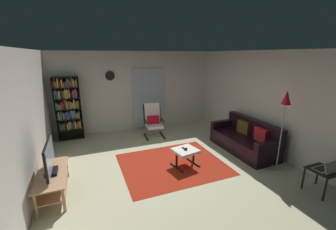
{
  "coord_description": "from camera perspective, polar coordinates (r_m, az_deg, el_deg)",
  "views": [
    {
      "loc": [
        -1.73,
        -4.18,
        2.49
      ],
      "look_at": [
        0.21,
        0.62,
        1.04
      ],
      "focal_mm": 23.1,
      "sensor_mm": 36.0,
      "label": 1
    }
  ],
  "objects": [
    {
      "name": "glass_door_panel",
      "position": [
        7.46,
        -5.18,
        4.5
      ],
      "size": [
        1.1,
        0.01,
        2.0
      ],
      "primitive_type": "cube",
      "color": "silver"
    },
    {
      "name": "side_table",
      "position": [
        5.0,
        35.63,
        -12.64
      ],
      "size": [
        0.46,
        0.46,
        0.46
      ],
      "color": "black",
      "rests_on": "ground"
    },
    {
      "name": "leather_sofa",
      "position": [
        6.13,
        19.65,
        -6.16
      ],
      "size": [
        0.82,
        1.88,
        0.84
      ],
      "color": "black",
      "rests_on": "ground"
    },
    {
      "name": "ottoman",
      "position": [
        5.02,
        4.61,
        -9.77
      ],
      "size": [
        0.6,
        0.57,
        0.41
      ],
      "color": "white",
      "rests_on": "ground"
    },
    {
      "name": "wall_back",
      "position": [
        7.38,
        -8.18,
        6.25
      ],
      "size": [
        5.6,
        0.06,
        2.6
      ],
      "primitive_type": "cube",
      "color": "silver",
      "rests_on": "ground"
    },
    {
      "name": "wall_clock",
      "position": [
        7.08,
        -15.07,
        9.98
      ],
      "size": [
        0.29,
        0.03,
        0.29
      ],
      "color": "silver"
    },
    {
      "name": "tv_stand",
      "position": [
        4.61,
        -28.08,
        -14.78
      ],
      "size": [
        0.49,
        1.23,
        0.45
      ],
      "color": "tan",
      "rests_on": "ground"
    },
    {
      "name": "floor_lamp_by_sofa",
      "position": [
        5.13,
        28.58,
        2.08
      ],
      "size": [
        0.22,
        0.22,
        1.78
      ],
      "color": "#A5A5AD",
      "rests_on": "ground"
    },
    {
      "name": "bookshelf_near_tv",
      "position": [
        7.03,
        -24.95,
        2.19
      ],
      "size": [
        0.71,
        0.3,
        1.89
      ],
      "color": "black",
      "rests_on": "ground"
    },
    {
      "name": "wall_left",
      "position": [
        4.45,
        -33.61,
        -2.55
      ],
      "size": [
        0.06,
        6.0,
        2.6
      ],
      "primitive_type": "cube",
      "color": "silver",
      "rests_on": "ground"
    },
    {
      "name": "television",
      "position": [
        4.4,
        -28.8,
        -10.01
      ],
      "size": [
        0.2,
        0.94,
        0.59
      ],
      "color": "black",
      "rests_on": "tv_stand"
    },
    {
      "name": "cell_phone",
      "position": [
        4.99,
        4.71,
        -9.0
      ],
      "size": [
        0.13,
        0.16,
        0.01
      ],
      "primitive_type": "cube",
      "rotation": [
        0.0,
        0.0,
        -0.49
      ],
      "color": "black",
      "rests_on": "ottoman"
    },
    {
      "name": "area_rug",
      "position": [
        5.22,
        1.16,
        -12.79
      ],
      "size": [
        2.35,
        1.99,
        0.01
      ],
      "primitive_type": "cube",
      "color": "#A02514",
      "rests_on": "ground"
    },
    {
      "name": "tv_remote",
      "position": [
        5.01,
        4.22,
        -8.8
      ],
      "size": [
        0.05,
        0.15,
        0.02
      ],
      "primitive_type": "cube",
      "rotation": [
        0.0,
        0.0,
        0.09
      ],
      "color": "black",
      "rests_on": "ottoman"
    },
    {
      "name": "wall_right",
      "position": [
        6.21,
        24.26,
        3.23
      ],
      "size": [
        0.06,
        6.0,
        2.6
      ],
      "primitive_type": "cube",
      "color": "silver",
      "rests_on": "ground"
    },
    {
      "name": "lounge_armchair",
      "position": [
        6.75,
        -3.92,
        -1.19
      ],
      "size": [
        0.62,
        0.7,
        1.02
      ],
      "color": "black",
      "rests_on": "ground"
    },
    {
      "name": "laptop",
      "position": [
        4.92,
        36.35,
        -11.26
      ],
      "size": [
        0.32,
        0.28,
        0.2
      ],
      "color": "#B7BABF",
      "rests_on": "side_table"
    },
    {
      "name": "ground_plane",
      "position": [
        5.16,
        0.49,
        -13.16
      ],
      "size": [
        7.02,
        7.02,
        0.0
      ],
      "primitive_type": "plane",
      "color": "beige"
    }
  ]
}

